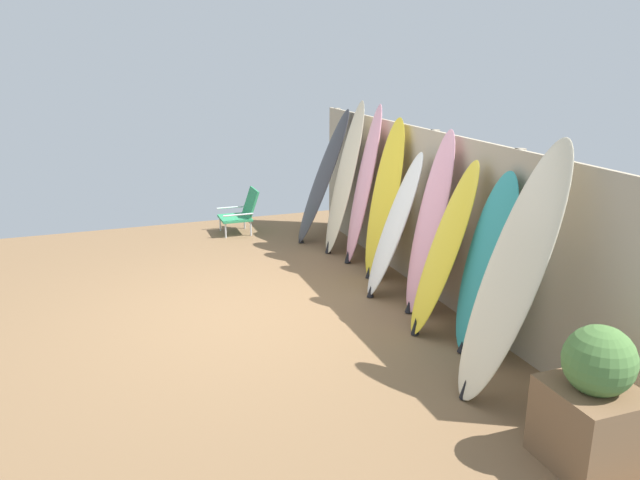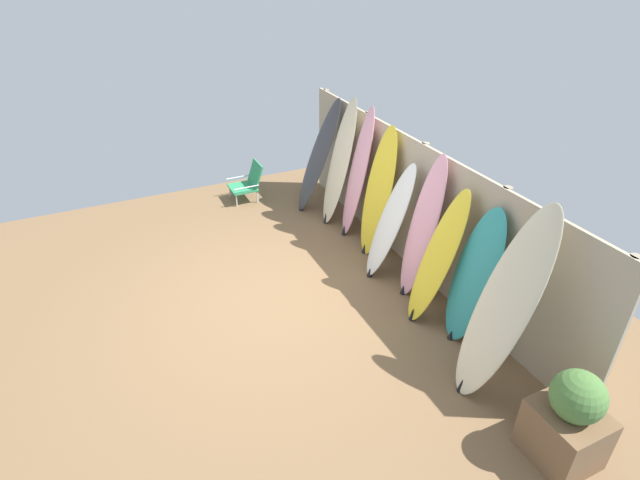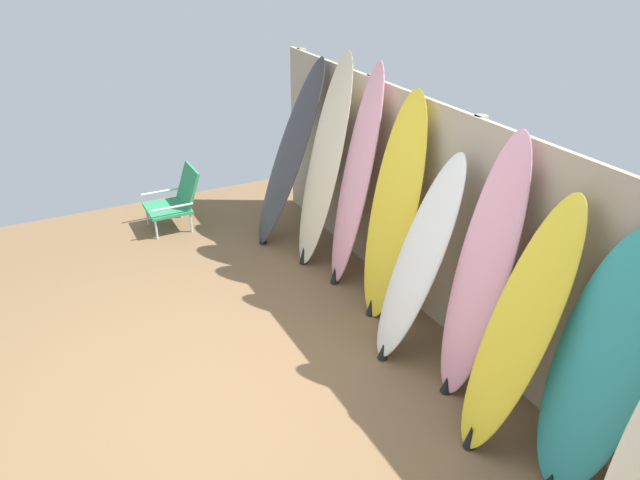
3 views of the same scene
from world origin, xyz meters
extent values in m
plane|color=brown|center=(0.00, 0.00, 0.00)|extent=(7.68, 7.68, 0.00)
cube|color=tan|center=(0.00, 2.00, 0.90)|extent=(6.08, 0.04, 1.80)
cylinder|color=gray|center=(-2.88, 2.04, 0.90)|extent=(0.10, 0.10, 1.80)
cylinder|color=gray|center=(-1.44, 2.04, 0.90)|extent=(0.10, 0.10, 1.80)
cylinder|color=gray|center=(0.00, 2.04, 0.90)|extent=(0.10, 0.10, 1.80)
cylinder|color=gray|center=(1.44, 2.04, 0.90)|extent=(0.10, 0.10, 1.80)
ellipsoid|color=#38383D|center=(-2.17, 1.56, 0.93)|extent=(0.59, 0.81, 1.86)
cone|color=black|center=(-2.17, 1.23, 0.06)|extent=(0.08, 0.08, 0.10)
ellipsoid|color=beige|center=(-1.59, 1.65, 1.01)|extent=(0.55, 0.54, 2.01)
cone|color=black|center=(-1.59, 1.42, 0.10)|extent=(0.08, 0.08, 0.17)
ellipsoid|color=pink|center=(-1.13, 1.72, 1.00)|extent=(0.49, 0.51, 2.00)
cone|color=black|center=(-1.13, 1.52, 0.09)|extent=(0.08, 0.08, 0.16)
ellipsoid|color=yellow|center=(-0.53, 1.72, 0.95)|extent=(0.56, 0.48, 1.89)
cone|color=black|center=(-0.53, 1.54, 0.08)|extent=(0.08, 0.08, 0.14)
ellipsoid|color=white|center=(0.04, 1.58, 0.80)|extent=(0.57, 0.68, 1.60)
cone|color=black|center=(0.04, 1.31, 0.07)|extent=(0.08, 0.08, 0.13)
ellipsoid|color=pink|center=(0.56, 1.71, 0.94)|extent=(0.47, 0.49, 1.88)
cone|color=black|center=(0.56, 1.51, 0.07)|extent=(0.08, 0.08, 0.12)
ellipsoid|color=yellow|center=(1.05, 1.59, 0.83)|extent=(0.47, 0.63, 1.66)
cone|color=black|center=(1.05, 1.32, 0.09)|extent=(0.08, 0.08, 0.17)
ellipsoid|color=teal|center=(1.52, 1.72, 0.82)|extent=(0.59, 0.44, 1.64)
cone|color=black|center=(1.52, 1.54, 0.06)|extent=(0.08, 0.08, 0.10)
cylinder|color=silver|center=(-3.19, 0.28, 0.11)|extent=(0.02, 0.02, 0.22)
cylinder|color=silver|center=(-2.78, 0.28, 0.11)|extent=(0.02, 0.02, 0.22)
cylinder|color=silver|center=(-3.19, 0.65, 0.11)|extent=(0.02, 0.02, 0.22)
cylinder|color=silver|center=(-2.78, 0.65, 0.11)|extent=(0.02, 0.02, 0.22)
cube|color=#2D8C59|center=(-2.98, 0.47, 0.23)|extent=(0.48, 0.44, 0.03)
cube|color=#2D8C59|center=(-2.98, 0.71, 0.44)|extent=(0.46, 0.18, 0.43)
cylinder|color=silver|center=(-3.22, 0.47, 0.34)|extent=(0.02, 0.44, 0.02)
cylinder|color=silver|center=(-2.74, 0.47, 0.34)|extent=(0.02, 0.44, 0.02)
camera|label=1|loc=(5.86, -1.37, 2.58)|focal=35.00mm
camera|label=2|loc=(4.85, -1.69, 3.97)|focal=28.00mm
camera|label=3|loc=(3.24, -0.86, 2.98)|focal=35.00mm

